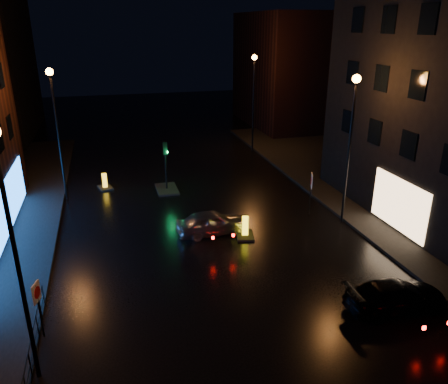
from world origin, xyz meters
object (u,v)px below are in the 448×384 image
Objects in this scene: traffic_signal at (167,183)px; silver_hatchback at (212,222)px; bollard_near at (245,232)px; bollard_far at (105,185)px; road_sign_left at (37,297)px; road_sign_right at (311,184)px; dark_sedan at (396,296)px.

traffic_signal is 0.89× the size of silver_hatchback.
bollard_near is 12.03m from bollard_far.
bollard_far is at bearing 97.63° from road_sign_left.
road_sign_left is 16.20m from road_sign_right.
traffic_signal is 0.82× the size of dark_sedan.
road_sign_left is (-13.51, 1.99, 1.10)m from dark_sedan.
road_sign_left is at bearing -115.39° from traffic_signal.
traffic_signal reaches higher than dark_sedan.
road_sign_left is at bearing 83.29° from dark_sedan.
bollard_far is at bearing 33.92° from dark_sedan.
road_sign_right is (14.33, 7.54, 0.23)m from road_sign_left.
road_sign_right is (4.66, 1.77, 1.68)m from bollard_near.
dark_sedan is 2.78× the size of bollard_near.
traffic_signal reaches higher than road_sign_left.
dark_sedan is (5.47, -8.59, -0.05)m from silver_hatchback.
traffic_signal is 2.41× the size of bollard_far.
road_sign_left is at bearing 124.44° from silver_hatchback.
dark_sedan is at bearing -66.73° from traffic_signal.
bollard_far is at bearing 160.57° from traffic_signal.
road_sign_left is at bearing -137.09° from bollard_near.
dark_sedan reaches higher than bollard_far.
silver_hatchback is at bearing 56.26° from road_sign_left.
dark_sedan is 8.66m from bollard_near.
road_sign_right reaches higher than bollard_near.
bollard_far is (-7.16, 9.67, -0.02)m from bollard_near.
traffic_signal is 7.52m from silver_hatchback.
traffic_signal reaches higher than bollard_near.
road_sign_right is (7.70, -6.44, 1.44)m from traffic_signal.
road_sign_left is (-9.67, -5.77, 1.45)m from bollard_near.
silver_hatchback is 10.18m from dark_sedan.
silver_hatchback reaches higher than bollard_near.
road_sign_right is at bearing 44.61° from road_sign_left.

